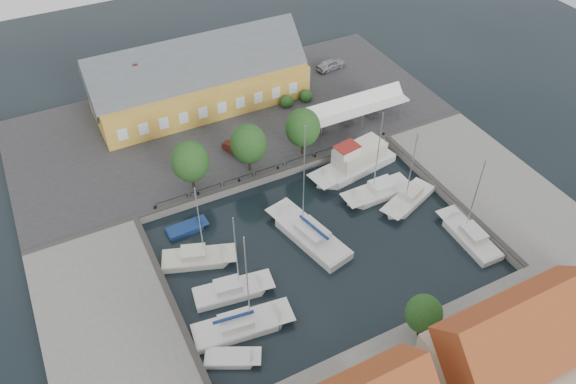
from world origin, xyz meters
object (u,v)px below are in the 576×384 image
(east_boat_b, at_px, (408,200))
(warehouse, at_px, (195,81))
(car_silver, at_px, (331,64))
(car_red, at_px, (237,149))
(launch_sw, at_px, (232,359))
(east_boat_c, at_px, (469,237))
(center_sailboat, at_px, (309,236))
(west_boat_d, at_px, (240,326))
(east_boat_a, at_px, (379,192))
(tent_canopy, at_px, (355,106))
(trawler, at_px, (355,163))
(launch_nw, at_px, (187,229))
(west_boat_b, at_px, (197,259))
(west_boat_c, at_px, (232,291))

(east_boat_b, bearing_deg, warehouse, 117.43)
(car_silver, distance_m, car_red, 23.96)
(launch_sw, bearing_deg, east_boat_c, 3.85)
(car_silver, xyz_separation_m, center_sailboat, (-18.89, -28.13, -1.43))
(west_boat_d, height_order, launch_sw, west_boat_d)
(east_boat_b, height_order, launch_sw, east_boat_b)
(east_boat_a, bearing_deg, tent_canopy, 71.29)
(warehouse, distance_m, east_boat_a, 29.06)
(center_sailboat, bearing_deg, warehouse, 94.12)
(warehouse, xyz_separation_m, east_boat_c, (17.11, -36.20, -4.17))
(trawler, relative_size, launch_nw, 2.54)
(west_boat_b, bearing_deg, launch_nw, 84.31)
(car_silver, bearing_deg, warehouse, 79.62)
(trawler, relative_size, west_boat_c, 1.11)
(west_boat_b, bearing_deg, car_red, 52.84)
(launch_sw, bearing_deg, west_boat_d, 53.11)
(car_red, relative_size, launch_sw, 0.76)
(tent_canopy, height_order, car_red, tent_canopy)
(center_sailboat, distance_m, east_boat_c, 16.94)
(launch_sw, bearing_deg, car_silver, 49.89)
(tent_canopy, bearing_deg, trawler, -120.82)
(car_red, xyz_separation_m, trawler, (11.95, -8.16, -0.64))
(east_boat_c, distance_m, west_boat_b, 28.61)
(east_boat_b, distance_m, launch_sw, 27.42)
(car_red, bearing_deg, center_sailboat, -106.00)
(car_red, height_order, trawler, trawler)
(west_boat_d, bearing_deg, west_boat_c, 78.58)
(west_boat_b, bearing_deg, trawler, 13.15)
(center_sailboat, bearing_deg, west_boat_b, 168.37)
(east_boat_b, bearing_deg, center_sailboat, 179.57)
(tent_canopy, distance_m, launch_nw, 27.07)
(center_sailboat, relative_size, west_boat_c, 1.37)
(car_red, bearing_deg, east_boat_b, -69.55)
(east_boat_c, bearing_deg, east_boat_b, 106.70)
(east_boat_b, bearing_deg, east_boat_c, -73.30)
(east_boat_a, xyz_separation_m, launch_sw, (-23.41, -12.20, -0.17))
(center_sailboat, distance_m, east_boat_b, 12.76)
(tent_canopy, distance_m, center_sailboat, 20.86)
(center_sailboat, relative_size, west_boat_b, 1.39)
(east_boat_b, height_order, west_boat_d, west_boat_d)
(warehouse, height_order, trawler, warehouse)
(warehouse, distance_m, east_boat_b, 32.42)
(warehouse, distance_m, launch_nw, 23.63)
(tent_canopy, xyz_separation_m, east_boat_b, (-1.79, -14.67, -3.42))
(launch_nw, bearing_deg, warehouse, 66.76)
(warehouse, relative_size, east_boat_a, 2.37)
(tent_canopy, bearing_deg, car_red, 175.98)
(trawler, relative_size, west_boat_d, 0.95)
(tent_canopy, bearing_deg, west_boat_d, -139.74)
(east_boat_b, height_order, east_boat_c, east_boat_c)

